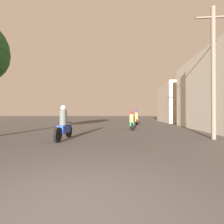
{
  "coord_description": "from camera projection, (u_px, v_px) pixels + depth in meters",
  "views": [
    {
      "loc": [
        0.68,
        -1.63,
        1.26
      ],
      "look_at": [
        -0.77,
        16.31,
        1.38
      ],
      "focal_mm": 24.0,
      "sensor_mm": 36.0,
      "label": 1
    }
  ],
  "objects": [
    {
      "name": "motorcycle_green",
      "position": [
        132.0,
        122.0,
        11.42
      ],
      "size": [
        0.6,
        1.9,
        1.41
      ],
      "rotation": [
        0.0,
        0.0,
        -0.04
      ],
      "color": "black",
      "rests_on": "ground_plane"
    },
    {
      "name": "utility_pole_near",
      "position": [
        213.0,
        70.0,
        7.19
      ],
      "size": [
        1.6,
        0.2,
        6.38
      ],
      "color": "#6B5B4C",
      "rests_on": "ground_plane"
    },
    {
      "name": "motorcycle_orange",
      "position": [
        136.0,
        119.0,
        16.56
      ],
      "size": [
        0.6,
        2.08,
        1.55
      ],
      "rotation": [
        0.0,
        0.0,
        -0.03
      ],
      "color": "black",
      "rests_on": "ground_plane"
    },
    {
      "name": "motorcycle_blue",
      "position": [
        64.0,
        126.0,
        7.01
      ],
      "size": [
        0.6,
        1.94,
        1.62
      ],
      "rotation": [
        0.0,
        0.0,
        -0.03
      ],
      "color": "black",
      "rests_on": "ground_plane"
    },
    {
      "name": "building_right_far",
      "position": [
        178.0,
        103.0,
        20.92
      ],
      "size": [
        4.4,
        6.67,
        5.22
      ],
      "color": "beige",
      "rests_on": "ground_plane"
    }
  ]
}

